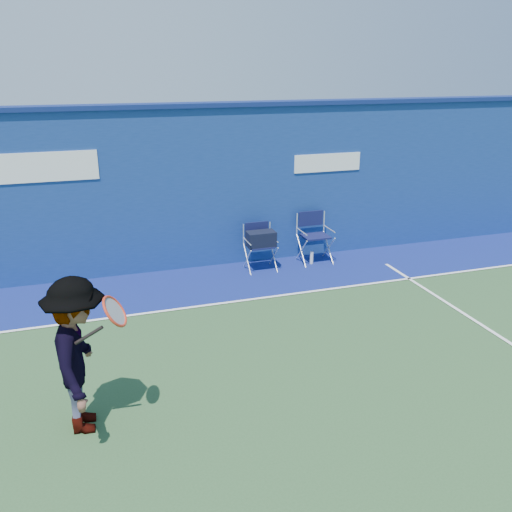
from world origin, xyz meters
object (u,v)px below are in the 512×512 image
object	(u,v)px
directors_chair_right	(315,247)
water_bottle	(312,258)
directors_chair_left	(260,251)
tennis_player	(79,356)

from	to	relation	value
directors_chair_right	water_bottle	xyz separation A→B (m)	(-0.11, -0.11, -0.18)
directors_chair_left	tennis_player	xyz separation A→B (m)	(-3.30, -3.94, 0.50)
directors_chair_right	directors_chair_left	bearing A→B (deg)	-175.14
directors_chair_left	directors_chair_right	bearing A→B (deg)	4.86
tennis_player	water_bottle	bearing A→B (deg)	42.07
water_bottle	tennis_player	world-z (taller)	tennis_player
directors_chair_left	directors_chair_right	distance (m)	1.17
directors_chair_left	water_bottle	distance (m)	1.09
water_bottle	tennis_player	bearing A→B (deg)	-137.93
directors_chair_right	tennis_player	xyz separation A→B (m)	(-4.46, -4.04, 0.56)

